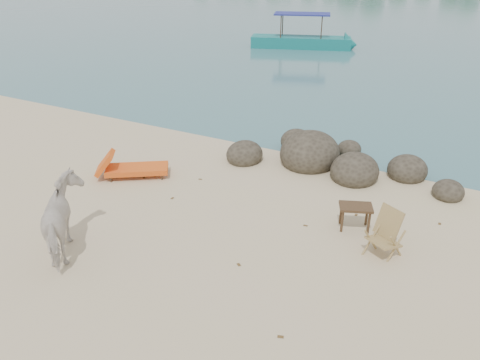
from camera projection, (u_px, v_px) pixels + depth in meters
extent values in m
ellipsoid|color=#2E281F|center=(245.00, 155.00, 13.35)|extent=(1.03, 1.13, 0.77)
ellipsoid|color=#2E281F|center=(310.00, 154.00, 13.14)|extent=(1.66, 1.82, 1.24)
ellipsoid|color=#2E281F|center=(354.00, 172.00, 12.27)|extent=(1.26, 1.38, 0.94)
ellipsoid|color=#2E281F|center=(407.00, 171.00, 12.41)|extent=(1.04, 1.14, 0.78)
ellipsoid|color=#2E281F|center=(448.00, 193.00, 11.42)|extent=(0.75, 0.83, 0.57)
ellipsoid|color=#2E281F|center=(296.00, 142.00, 14.32)|extent=(0.94, 1.04, 0.71)
ellipsoid|color=#2E281F|center=(349.00, 150.00, 13.83)|extent=(0.71, 0.78, 0.53)
imported|color=white|center=(65.00, 221.00, 9.09)|extent=(1.78, 1.81, 1.47)
plane|color=brown|center=(280.00, 338.00, 7.33)|extent=(0.12, 0.12, 0.00)
plane|color=brown|center=(239.00, 266.00, 9.00)|extent=(0.14, 0.14, 0.00)
plane|color=brown|center=(356.00, 216.00, 10.67)|extent=(0.10, 0.10, 0.00)
plane|color=brown|center=(305.00, 227.00, 10.26)|extent=(0.11, 0.11, 0.00)
plane|color=brown|center=(144.00, 179.00, 12.40)|extent=(0.14, 0.14, 0.00)
plane|color=brown|center=(172.00, 199.00, 11.38)|extent=(0.10, 0.10, 0.00)
plane|color=brown|center=(200.00, 180.00, 12.31)|extent=(0.12, 0.12, 0.00)
plane|color=brown|center=(439.00, 225.00, 10.33)|extent=(0.11, 0.11, 0.00)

